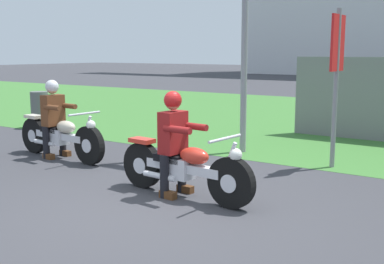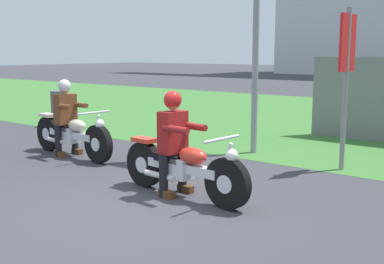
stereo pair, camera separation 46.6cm
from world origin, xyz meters
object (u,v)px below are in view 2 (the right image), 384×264
Objects in this scene: rider_lead at (174,135)px; motorcycle_follow at (72,135)px; trash_can at (60,108)px; motorcycle_lead at (183,168)px; sign_banner at (347,64)px; rider_follow at (66,111)px.

motorcycle_follow is (-3.04, 0.69, -0.42)m from rider_lead.
motorcycle_lead is at bearing -24.04° from trash_can.
rider_lead reaches higher than motorcycle_follow.
sign_banner reaches higher than motorcycle_lead.
trash_can is 7.67m from sign_banner.
motorcycle_follow is 0.46m from rider_follow.
sign_banner is at bearing -0.83° from trash_can.
rider_follow reaches higher than trash_can.
motorcycle_follow is 0.88× the size of sign_banner.
trash_can is at bearing 149.81° from rider_follow.
rider_follow is 3.79m from trash_can.
rider_lead is 3.15m from motorcycle_follow.
rider_lead is 3.29m from rider_follow.
sign_banner is at bearing 70.23° from rider_lead.
rider_follow reaches higher than rider_lead.
rider_lead is at bearing -7.76° from rider_follow.
trash_can is (-3.26, 2.18, 0.06)m from motorcycle_follow.
rider_follow is 0.54× the size of sign_banner.
motorcycle_lead is at bearing -7.42° from rider_follow.
motorcycle_follow is 4.95m from sign_banner.
sign_banner is (1.26, 2.76, 0.90)m from rider_lead.
rider_follow is at bearing 179.21° from motorcycle_follow.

